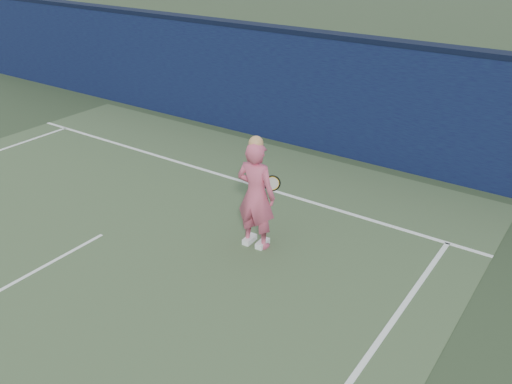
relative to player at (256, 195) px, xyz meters
The scene contains 6 objects.
ground 3.30m from the player, 135.45° to the right, with size 80.00×80.00×0.00m, color #2C3A24.
backstop_wall 4.85m from the player, 117.89° to the left, with size 24.00×0.40×2.50m, color black.
wall_cap 5.11m from the player, 117.89° to the left, with size 24.00×0.42×0.10m, color black.
player is the anchor object (origin of this frame).
racket 0.48m from the player, 95.84° to the left, with size 0.50×0.24×0.28m.
court_lines 3.53m from the player, 131.51° to the right, with size 11.00×12.04×0.01m.
Camera 1 is at (6.48, -3.88, 4.65)m, focal length 38.00 mm.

